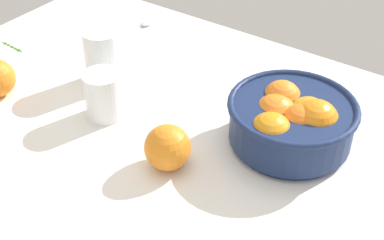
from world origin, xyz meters
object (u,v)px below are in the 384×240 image
Objects in this scene: fruit_bowl at (291,121)px; loose_orange_3 at (168,148)px; spoon at (135,28)px; second_glass at (103,59)px; juice_glass at (104,98)px.

loose_orange_3 is (-14.31, -17.12, -1.21)cm from fruit_bowl.
fruit_bowl is 2.85× the size of loose_orange_3.
loose_orange_3 is 0.52× the size of spoon.
second_glass is at bearing -65.62° from spoon.
spoon is (-36.94, 35.27, -3.59)cm from loose_orange_3.
fruit_bowl is at bearing 20.31° from juice_glass.
fruit_bowl is 1.49× the size of spoon.
juice_glass is 35.57cm from spoon.
spoon is at bearing 136.32° from loose_orange_3.
fruit_bowl is 1.95× the size of second_glass.
second_glass reaches higher than fruit_bowl.
fruit_bowl is at bearing -19.51° from spoon.
loose_orange_3 is at bearing -14.30° from juice_glass.
juice_glass reaches higher than spoon.
juice_glass is at bearing -59.37° from spoon.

